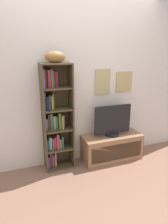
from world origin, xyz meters
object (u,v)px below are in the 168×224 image
Objects in this scene: football at (55,57)px; television at (113,121)px; tv_stand at (112,147)px; bookshelf at (55,119)px.

television is (0.86, -0.06, -0.99)m from football.
television is at bearing 90.00° from tv_stand.
bookshelf is at bearing 174.17° from tv_stand.
football is (0.04, -0.03, 0.87)m from bookshelf.
football is at bearing 175.75° from tv_stand.
football is 1.68m from tv_stand.
tv_stand is at bearing -5.83° from bookshelf.
football is at bearing 175.82° from television.
bookshelf is 1.07m from tv_stand.
tv_stand is (0.90, -0.09, -0.56)m from bookshelf.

